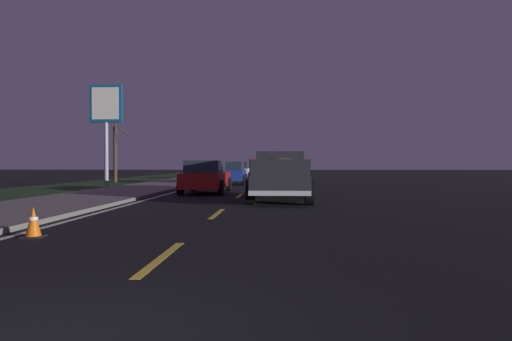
# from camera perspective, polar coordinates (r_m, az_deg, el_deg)

# --- Properties ---
(ground) EXTENTS (144.00, 144.00, 0.00)m
(ground) POSITION_cam_1_polar(r_m,az_deg,el_deg) (29.92, -0.23, -1.78)
(ground) COLOR black
(sidewalk_shoulder) EXTENTS (108.00, 4.00, 0.12)m
(sidewalk_shoulder) POSITION_cam_1_polar(r_m,az_deg,el_deg) (30.78, -10.88, -1.61)
(sidewalk_shoulder) COLOR slate
(sidewalk_shoulder) RESTS_ON ground
(grass_verge) EXTENTS (108.00, 6.00, 0.01)m
(grass_verge) POSITION_cam_1_polar(r_m,az_deg,el_deg) (32.36, -19.51, -1.63)
(grass_verge) COLOR #1E3819
(grass_verge) RESTS_ON ground
(lane_markings) EXTENTS (108.16, 3.54, 0.01)m
(lane_markings) POSITION_cam_1_polar(r_m,az_deg,el_deg) (32.44, -4.42, -1.57)
(lane_markings) COLOR yellow
(lane_markings) RESTS_ON ground
(pickup_truck) EXTENTS (5.43, 2.29, 1.87)m
(pickup_truck) POSITION_cam_1_polar(r_m,az_deg,el_deg) (16.60, 3.14, -0.53)
(pickup_truck) COLOR #232328
(pickup_truck) RESTS_ON ground
(sedan_white) EXTENTS (4.41, 2.04, 1.54)m
(sedan_white) POSITION_cam_1_polar(r_m,az_deg,el_deg) (38.73, -2.24, -0.01)
(sedan_white) COLOR silver
(sedan_white) RESTS_ON ground
(sedan_red) EXTENTS (4.40, 2.03, 1.54)m
(sedan_red) POSITION_cam_1_polar(r_m,az_deg,el_deg) (20.80, -6.56, -0.79)
(sedan_red) COLOR maroon
(sedan_red) RESTS_ON ground
(sedan_blue) EXTENTS (4.44, 2.08, 1.54)m
(sedan_blue) POSITION_cam_1_polar(r_m,az_deg,el_deg) (29.82, -3.27, -0.28)
(sedan_blue) COLOR navy
(sedan_blue) RESTS_ON ground
(gas_price_sign) EXTENTS (0.27, 1.90, 6.03)m
(gas_price_sign) POSITION_cam_1_polar(r_m,az_deg,el_deg) (27.31, -19.04, 7.33)
(gas_price_sign) COLOR #99999E
(gas_price_sign) RESTS_ON ground
(bare_tree_far) EXTENTS (1.73, 1.53, 4.59)m
(bare_tree_far) POSITION_cam_1_polar(r_m,az_deg,el_deg) (34.57, -17.93, 2.37)
(bare_tree_far) COLOR #423323
(bare_tree_far) RESTS_ON ground
(traffic_cone_near) EXTENTS (0.36, 0.36, 0.58)m
(traffic_cone_near) POSITION_cam_1_polar(r_m,az_deg,el_deg) (9.26, -27.13, -6.07)
(traffic_cone_near) COLOR black
(traffic_cone_near) RESTS_ON ground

